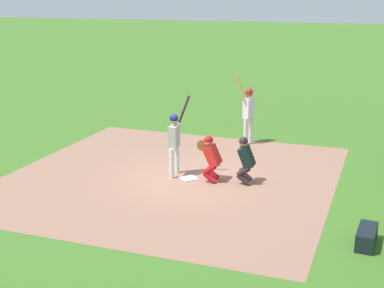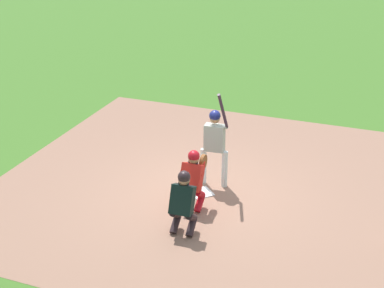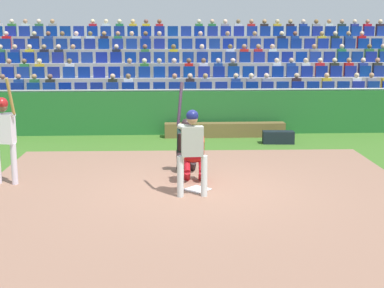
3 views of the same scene
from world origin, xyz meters
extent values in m
plane|color=#3F6E25|center=(0.00, 0.00, 0.00)|extent=(160.00, 160.00, 0.00)
cube|color=#956B56|center=(0.00, 0.50, 0.00)|extent=(9.20, 8.94, 0.01)
cube|color=white|center=(0.00, 0.00, 0.02)|extent=(0.62, 0.62, 0.02)
cylinder|color=silver|center=(-0.11, 0.45, 0.42)|extent=(0.14, 0.14, 0.84)
cylinder|color=silver|center=(0.37, 0.48, 0.42)|extent=(0.14, 0.14, 0.84)
cube|color=#9CA196|center=(0.13, 0.47, 1.13)|extent=(0.44, 0.24, 0.59)
sphere|color=#A97B54|center=(0.13, 0.47, 1.58)|extent=(0.22, 0.22, 0.22)
sphere|color=navy|center=(0.13, 0.47, 1.64)|extent=(0.24, 0.24, 0.24)
cylinder|color=#9CA196|center=(0.18, 0.44, 1.42)|extent=(0.46, 0.12, 0.14)
cylinder|color=#9CA196|center=(0.35, 0.45, 1.42)|extent=(0.17, 0.14, 0.13)
cylinder|color=#2D1D2C|center=(0.36, 0.26, 1.85)|extent=(0.16, 0.42, 0.84)
sphere|color=black|center=(0.41, 0.43, 1.44)|extent=(0.06, 0.06, 0.06)
cylinder|color=#B1101A|center=(-0.13, -0.64, 0.15)|extent=(0.15, 0.39, 0.34)
cylinder|color=#B1101A|center=(-0.13, -0.64, 0.37)|extent=(0.15, 0.39, 0.33)
cylinder|color=#B1101A|center=(0.19, -0.65, 0.15)|extent=(0.15, 0.39, 0.34)
cylinder|color=#B1101A|center=(0.19, -0.65, 0.37)|extent=(0.15, 0.39, 0.33)
cube|color=red|center=(0.02, -0.68, 0.73)|extent=(0.43, 0.46, 0.60)
cube|color=#B1101A|center=(0.03, -0.56, 0.73)|extent=(0.39, 0.25, 0.44)
sphere|color=#A98157|center=(0.03, -0.56, 1.09)|extent=(0.22, 0.22, 0.22)
cube|color=black|center=(0.03, -0.56, 1.09)|extent=(0.20, 0.13, 0.20)
sphere|color=#B1101A|center=(0.03, -0.56, 1.15)|extent=(0.24, 0.24, 0.24)
cylinder|color=brown|center=(0.15, -0.35, 0.95)|extent=(0.08, 0.30, 0.30)
cylinder|color=red|center=(0.18, -0.52, 0.88)|extent=(0.14, 0.40, 0.22)
cylinder|color=#2B1D21|center=(0.01, -1.54, 0.15)|extent=(0.15, 0.39, 0.34)
cylinder|color=#2B1D21|center=(0.01, -1.54, 0.37)|extent=(0.15, 0.38, 0.33)
cylinder|color=#2B1D21|center=(0.33, -1.54, 0.15)|extent=(0.15, 0.39, 0.34)
cylinder|color=#2B1D21|center=(0.33, -1.54, 0.37)|extent=(0.15, 0.38, 0.33)
cube|color=black|center=(0.17, -1.59, 0.73)|extent=(0.43, 0.44, 0.60)
cube|color=#2B1D21|center=(0.17, -1.47, 0.73)|extent=(0.38, 0.23, 0.45)
sphere|color=#AB7155|center=(0.17, -1.48, 1.10)|extent=(0.22, 0.22, 0.22)
cube|color=black|center=(0.17, -1.48, 1.10)|extent=(0.20, 0.12, 0.20)
sphere|color=#2B1D21|center=(0.17, -1.48, 1.16)|extent=(0.24, 0.24, 0.24)
cube|color=black|center=(-2.67, -4.78, 0.18)|extent=(0.93, 0.42, 0.37)
cylinder|color=silver|center=(4.29, -0.72, 0.45)|extent=(0.16, 0.16, 0.90)
cylinder|color=silver|center=(3.92, -0.63, 0.45)|extent=(0.16, 0.16, 0.90)
cube|color=white|center=(4.10, -0.67, 1.22)|extent=(0.50, 0.32, 0.64)
sphere|color=brown|center=(4.10, -0.67, 1.70)|extent=(0.23, 0.23, 0.23)
sphere|color=#B41D1F|center=(4.10, -0.67, 1.76)|extent=(0.26, 0.26, 0.26)
cylinder|color=white|center=(4.06, -0.64, 1.52)|extent=(0.49, 0.25, 0.14)
cylinder|color=white|center=(3.88, -0.59, 1.52)|extent=(0.18, 0.17, 0.13)
cylinder|color=tan|center=(3.85, -0.43, 1.94)|extent=(0.11, 0.33, 0.80)
sphere|color=black|center=(3.83, -0.56, 1.55)|extent=(0.06, 0.06, 0.06)
camera|label=1|loc=(-13.42, -4.78, 4.97)|focal=51.22mm
camera|label=2|loc=(3.39, -9.97, 5.93)|focal=52.37mm
camera|label=3|loc=(0.67, 11.29, 3.29)|focal=52.55mm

